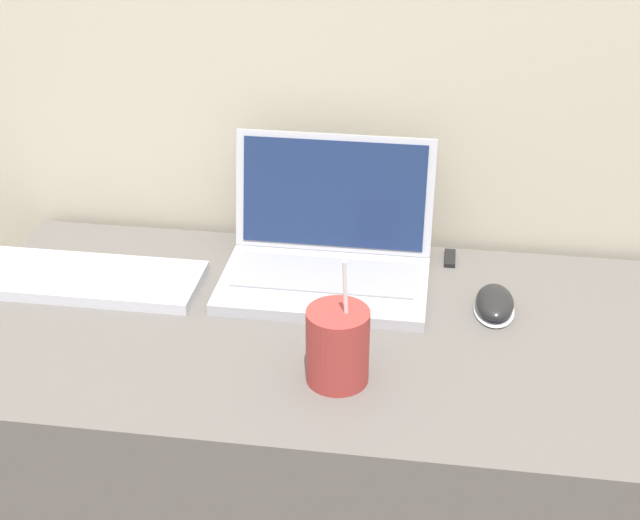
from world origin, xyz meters
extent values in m
cube|color=#5B5651|center=(0.00, 0.30, 0.38)|extent=(1.25, 0.61, 0.77)
cube|color=#ADADB2|center=(-0.03, 0.42, 0.78)|extent=(0.36, 0.22, 0.02)
cube|color=gray|center=(-0.03, 0.43, 0.79)|extent=(0.32, 0.12, 0.00)
cube|color=#ADADB2|center=(-0.03, 0.55, 0.89)|extent=(0.36, 0.06, 0.21)
cube|color=#19284C|center=(-0.03, 0.55, 0.90)|extent=(0.33, 0.05, 0.19)
cylinder|color=#9E332D|center=(0.03, 0.16, 0.83)|extent=(0.09, 0.09, 0.12)
cylinder|color=black|center=(0.03, 0.16, 0.88)|extent=(0.08, 0.08, 0.01)
cylinder|color=white|center=(0.04, 0.16, 0.89)|extent=(0.01, 0.03, 0.17)
ellipsoid|color=#B2B2B7|center=(0.27, 0.39, 0.77)|extent=(0.07, 0.11, 0.01)
ellipsoid|color=black|center=(0.27, 0.39, 0.79)|extent=(0.06, 0.11, 0.04)
cube|color=silver|center=(-0.46, 0.38, 0.78)|extent=(0.43, 0.15, 0.02)
cube|color=black|center=(0.19, 0.56, 0.77)|extent=(0.02, 0.06, 0.01)
camera|label=1|loc=(0.16, -0.91, 1.57)|focal=50.00mm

